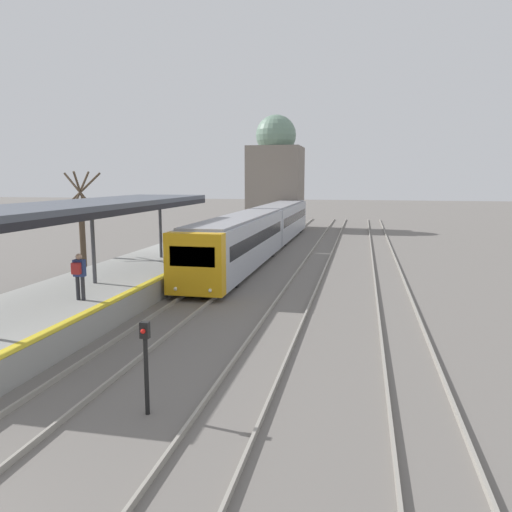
% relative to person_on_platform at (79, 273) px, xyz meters
% --- Properties ---
extents(platform_canopy, '(4.00, 17.43, 3.35)m').
position_rel_person_on_platform_xyz_m(platform_canopy, '(-0.97, 2.77, 2.23)').
color(platform_canopy, '#4C515B').
rests_on(platform_canopy, station_platform).
extents(person_on_platform, '(0.40, 0.40, 1.66)m').
position_rel_person_on_platform_xyz_m(person_on_platform, '(0.00, 0.00, 0.00)').
color(person_on_platform, '#2D2D33').
rests_on(person_on_platform, station_platform).
extents(train_near, '(2.55, 30.84, 3.03)m').
position_rel_person_on_platform_xyz_m(train_near, '(2.85, 19.26, -0.19)').
color(train_near, gold).
rests_on(train_near, ground_plane).
extents(signal_post_near, '(0.20, 0.21, 2.11)m').
position_rel_person_on_platform_xyz_m(signal_post_near, '(5.17, -5.91, -0.59)').
color(signal_post_near, black).
rests_on(signal_post_near, ground_plane).
extents(distant_domed_building, '(5.35, 5.35, 11.58)m').
position_rel_person_on_platform_xyz_m(distant_domed_building, '(0.82, 35.88, 3.51)').
color(distant_domed_building, slate).
rests_on(distant_domed_building, ground_plane).
extents(bare_tree_background, '(2.55, 1.60, 5.56)m').
position_rel_person_on_platform_xyz_m(bare_tree_background, '(-5.49, 9.37, 0.70)').
color(bare_tree_background, '#4C3D2D').
rests_on(bare_tree_background, ground_plane).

